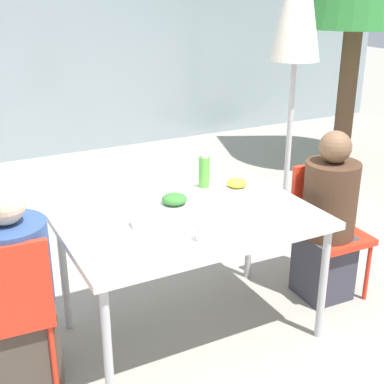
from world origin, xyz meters
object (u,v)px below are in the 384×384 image
Objects in this scene: person_right at (328,222)px; closed_umbrella at (298,4)px; chair_right at (325,220)px; person_left at (17,294)px; drinking_cup at (203,233)px; bottle at (204,171)px; salad_bowl at (147,220)px; chair_left at (8,305)px.

person_right is 0.47× the size of closed_umbrella.
chair_right is at bearing -121.88° from person_right.
chair_right is (1.95, -0.01, 0.00)m from person_left.
chair_right is 10.51× the size of drinking_cup.
chair_right reaches higher than drinking_cup.
bottle is (-0.72, 0.34, 0.34)m from chair_right.
person_right is at bearing -113.62° from closed_umbrella.
closed_umbrella is 11.23× the size of bottle.
salad_bowl is at bearing 121.66° from drinking_cup.
chair_left is 0.36× the size of closed_umbrella.
closed_umbrella is 1.56m from bottle.
person_right is 0.84m from bottle.
person_left is 2.81m from closed_umbrella.
bottle is (1.23, 0.33, 0.34)m from person_left.
person_left is 0.74m from salad_bowl.
person_left is at bearing -0.67° from person_right.
drinking_cup is at bearing -119.14° from bottle.
salad_bowl is (-1.26, -0.03, 0.27)m from chair_right.
drinking_cup is at bearing -17.35° from person_left.
closed_umbrella is at bearing 30.12° from salad_bowl.
closed_umbrella reaches higher than bottle.
chair_right is 0.36× the size of closed_umbrella.
closed_umbrella reaches higher than chair_left.
chair_right is 1.16m from drinking_cup.
bottle is (1.29, 0.40, 0.34)m from chair_left.
person_left is at bearing 176.64° from salad_bowl.
bottle is at bearing 18.23° from person_left.
person_left is at bearing 58.12° from chair_left.
closed_umbrella is at bearing 40.27° from drinking_cup.
person_right reaches higher than bottle.
bottle is (-1.10, -0.59, -0.94)m from closed_umbrella.
chair_left and chair_right have the same top height.
salad_bowl is (-1.20, 0.05, 0.25)m from person_right.
chair_left is 10.51× the size of drinking_cup.
person_left reaches higher than salad_bowl.
bottle is at bearing -23.22° from chair_right.
closed_umbrella is (0.39, 0.93, 1.28)m from chair_right.
chair_left is 0.09m from person_left.
chair_left is 2.88m from closed_umbrella.
chair_right is 0.86m from bottle.
chair_right is 0.10m from person_right.
bottle reaches higher than salad_bowl.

